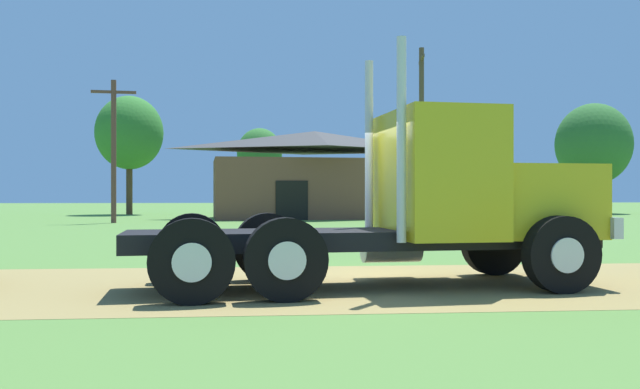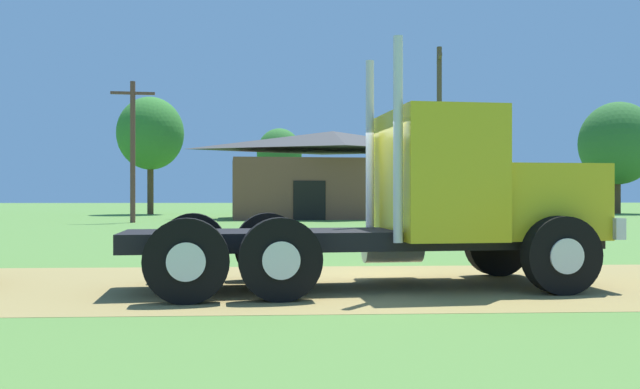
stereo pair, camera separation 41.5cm
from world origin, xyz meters
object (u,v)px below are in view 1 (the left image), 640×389
(shed_building, at_px, (315,176))
(utility_pole_near, at_px, (114,147))
(truck_foreground_white, at_px, (431,205))
(utility_pole_far, at_px, (422,130))

(shed_building, bearing_deg, utility_pole_near, -152.06)
(truck_foreground_white, height_order, shed_building, shed_building)
(truck_foreground_white, height_order, utility_pole_far, utility_pole_far)
(truck_foreground_white, height_order, utility_pole_near, utility_pole_near)
(truck_foreground_white, xyz_separation_m, shed_building, (0.57, 29.66, 1.25))
(utility_pole_far, bearing_deg, utility_pole_near, 178.69)
(truck_foreground_white, bearing_deg, utility_pole_far, 76.55)
(truck_foreground_white, distance_m, shed_building, 29.70)
(shed_building, bearing_deg, truck_foreground_white, -91.11)
(utility_pole_near, height_order, utility_pole_far, utility_pole_far)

